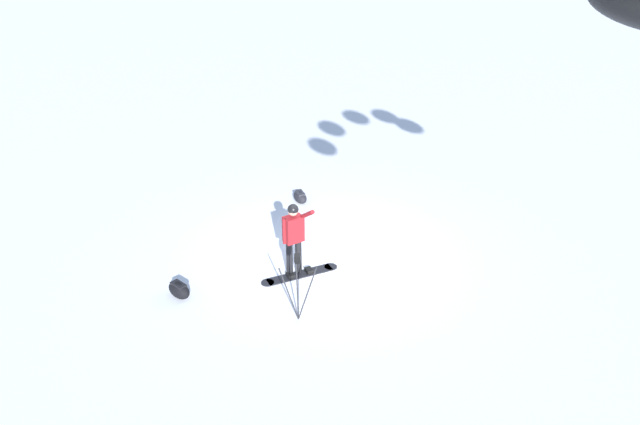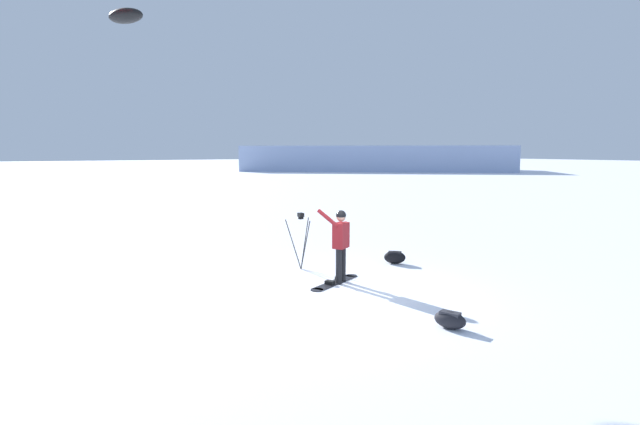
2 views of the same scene
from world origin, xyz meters
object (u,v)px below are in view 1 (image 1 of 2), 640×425
gear_bag_small (179,290)px  snowboard (300,274)px  camera_tripod (298,274)px  gear_bag_large (300,197)px  snowboarder (294,233)px

gear_bag_small → snowboard: bearing=18.5°
camera_tripod → snowboard: bearing=90.1°
gear_bag_large → gear_bag_small: (-2.38, -4.32, 0.02)m
camera_tripod → gear_bag_small: bearing=162.7°
camera_tripod → gear_bag_small: 2.70m
gear_bag_small → camera_tripod: bearing=-17.3°
gear_bag_large → gear_bag_small: gear_bag_small is taller
snowboard → gear_bag_small: size_ratio=2.60×
snowboard → gear_bag_large: 3.50m
snowboard → gear_bag_small: gear_bag_small is taller
snowboarder → gear_bag_large: size_ratio=2.72×
gear_bag_large → snowboarder: bearing=-91.0°
snowboarder → snowboard: bearing=-22.9°
snowboarder → camera_tripod: bearing=-85.8°
snowboarder → camera_tripod: (0.12, -1.63, 0.01)m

